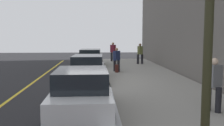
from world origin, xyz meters
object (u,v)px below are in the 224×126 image
(parked_car_green, at_px, (91,58))
(parked_car_white, at_px, (82,92))
(pedestrian_burgundy_coat, at_px, (113,51))
(traffic_light_pole, at_px, (209,5))
(pedestrian_grey_coat, at_px, (214,83))
(rolling_suitcase, at_px, (117,68))
(pedestrian_olive_coat, at_px, (140,53))
(pedestrian_navy_coat, at_px, (117,59))
(parked_car_charcoal, at_px, (88,69))

(parked_car_green, bearing_deg, parked_car_white, -179.97)
(pedestrian_burgundy_coat, relative_size, traffic_light_pole, 0.45)
(pedestrian_grey_coat, height_order, traffic_light_pole, traffic_light_pole)
(pedestrian_grey_coat, xyz_separation_m, rolling_suitcase, (9.39, 2.36, -0.65))
(parked_car_green, distance_m, traffic_light_pole, 18.48)
(pedestrian_olive_coat, bearing_deg, pedestrian_burgundy_coat, 37.79)
(pedestrian_grey_coat, relative_size, rolling_suitcase, 1.95)
(parked_car_white, height_order, pedestrian_burgundy_coat, pedestrian_burgundy_coat)
(parked_car_white, relative_size, pedestrian_navy_coat, 2.66)
(parked_car_green, relative_size, pedestrian_navy_coat, 2.94)
(parked_car_charcoal, xyz_separation_m, rolling_suitcase, (2.83, -1.82, -0.35))
(rolling_suitcase, bearing_deg, parked_car_green, 23.31)
(parked_car_white, xyz_separation_m, rolling_suitcase, (9.09, -1.83, -0.34))
(parked_car_green, distance_m, pedestrian_olive_coat, 4.47)
(parked_car_green, xyz_separation_m, rolling_suitcase, (-4.26, -1.84, -0.35))
(pedestrian_navy_coat, bearing_deg, parked_car_white, 168.96)
(pedestrian_burgundy_coat, bearing_deg, rolling_suitcase, 178.03)
(parked_car_white, relative_size, parked_car_charcoal, 0.90)
(pedestrian_burgundy_coat, height_order, rolling_suitcase, pedestrian_burgundy_coat)
(parked_car_white, height_order, parked_car_charcoal, same)
(pedestrian_navy_coat, height_order, rolling_suitcase, pedestrian_navy_coat)
(parked_car_charcoal, xyz_separation_m, pedestrian_grey_coat, (-6.56, -4.19, 0.31))
(parked_car_white, xyz_separation_m, pedestrian_grey_coat, (-0.30, -4.19, 0.31))
(pedestrian_grey_coat, xyz_separation_m, pedestrian_burgundy_coat, (17.58, 2.08, 0.06))
(parked_car_white, height_order, pedestrian_navy_coat, pedestrian_navy_coat)
(parked_car_white, bearing_deg, pedestrian_burgundy_coat, -6.97)
(parked_car_white, height_order, pedestrian_grey_coat, pedestrian_grey_coat)
(parked_car_white, distance_m, pedestrian_olive_coat, 15.07)
(parked_car_white, distance_m, parked_car_green, 13.35)
(pedestrian_navy_coat, xyz_separation_m, traffic_light_pole, (-14.43, -0.08, 1.92))
(traffic_light_pole, bearing_deg, rolling_suitcase, 0.44)
(pedestrian_grey_coat, bearing_deg, pedestrian_olive_coat, -0.47)
(pedestrian_olive_coat, bearing_deg, rolling_suitcase, 155.11)
(parked_car_white, distance_m, parked_car_charcoal, 6.25)
(pedestrian_burgundy_coat, relative_size, rolling_suitcase, 2.08)
(pedestrian_burgundy_coat, height_order, traffic_light_pole, traffic_light_pole)
(parked_car_charcoal, bearing_deg, pedestrian_grey_coat, -147.44)
(pedestrian_burgundy_coat, relative_size, pedestrian_navy_coat, 1.12)
(pedestrian_navy_coat, relative_size, traffic_light_pole, 0.40)
(parked_car_white, distance_m, pedestrian_burgundy_coat, 17.41)
(pedestrian_grey_coat, distance_m, pedestrian_burgundy_coat, 17.70)
(parked_car_green, xyz_separation_m, pedestrian_grey_coat, (-13.65, -4.20, 0.31))
(pedestrian_grey_coat, distance_m, pedestrian_navy_coat, 10.10)
(parked_car_charcoal, xyz_separation_m, pedestrian_olive_coat, (8.18, -4.31, 0.35))
(pedestrian_olive_coat, relative_size, pedestrian_burgundy_coat, 0.98)
(pedestrian_navy_coat, bearing_deg, traffic_light_pole, -179.69)
(parked_car_white, xyz_separation_m, pedestrian_olive_coat, (14.44, -4.31, 0.35))
(pedestrian_grey_coat, xyz_separation_m, traffic_light_pole, (-4.60, 2.26, 1.87))
(pedestrian_navy_coat, distance_m, traffic_light_pole, 14.56)
(parked_car_white, relative_size, rolling_suitcase, 4.92)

